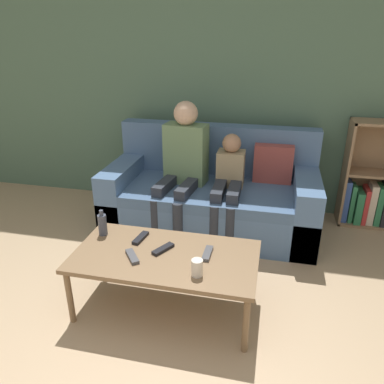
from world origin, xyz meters
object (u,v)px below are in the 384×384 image
object	(u,v)px
coffee_table	(165,259)
tv_remote_3	(132,256)
person_adult	(183,158)
tv_remote_2	(141,238)
bottle	(102,224)
bookshelf	(371,187)
person_child	(228,181)
tv_remote_0	(163,249)
couch	(212,197)
tv_remote_1	(207,253)
cup_near	(197,268)

from	to	relation	value
coffee_table	tv_remote_3	xyz separation A→B (m)	(-0.20, -0.09, 0.05)
person_adult	tv_remote_2	world-z (taller)	person_adult
coffee_table	tv_remote_2	distance (m)	0.27
bottle	bookshelf	bearing A→B (deg)	35.27
coffee_table	person_adult	size ratio (longest dim) A/B	1.00
person_child	tv_remote_2	world-z (taller)	person_child
person_adult	bookshelf	bearing A→B (deg)	22.66
person_child	tv_remote_0	xyz separation A→B (m)	(-0.29, -1.06, -0.10)
bookshelf	person_child	xyz separation A→B (m)	(-1.33, -0.54, 0.16)
tv_remote_2	bookshelf	bearing A→B (deg)	47.78
couch	bottle	distance (m)	1.27
person_child	tv_remote_2	xyz separation A→B (m)	(-0.49, -0.95, -0.10)
person_adult	bottle	distance (m)	1.08
couch	tv_remote_1	xyz separation A→B (m)	(0.17, -1.19, 0.13)
person_adult	cup_near	bearing A→B (deg)	-65.32
couch	coffee_table	bearing A→B (deg)	-94.49
tv_remote_3	tv_remote_2	bearing A→B (deg)	60.14
bookshelf	coffee_table	bearing A→B (deg)	-134.14
tv_remote_1	tv_remote_2	world-z (taller)	same
person_child	tv_remote_1	bearing A→B (deg)	-90.21
person_adult	person_child	size ratio (longest dim) A/B	1.30
person_adult	tv_remote_1	world-z (taller)	person_adult
cup_near	tv_remote_2	size ratio (longest dim) A/B	0.61
cup_near	tv_remote_3	size ratio (longest dim) A/B	0.65
cup_near	tv_remote_2	xyz separation A→B (m)	(-0.48, 0.32, -0.04)
cup_near	bottle	bearing A→B (deg)	156.51
cup_near	tv_remote_3	distance (m)	0.46
couch	tv_remote_3	world-z (taller)	couch
coffee_table	person_child	distance (m)	1.14
bottle	person_adult	bearing A→B (deg)	71.14
tv_remote_2	tv_remote_3	bearing A→B (deg)	-74.73
tv_remote_3	bottle	distance (m)	0.40
bottle	tv_remote_3	bearing A→B (deg)	-37.61
person_adult	bottle	xyz separation A→B (m)	(-0.34, -1.01, -0.19)
couch	person_child	bearing A→B (deg)	-41.25
coffee_table	bottle	size ratio (longest dim) A/B	6.28
cup_near	tv_remote_1	distance (m)	0.24
tv_remote_3	bottle	bearing A→B (deg)	105.64
cup_near	tv_remote_0	size ratio (longest dim) A/B	0.62
person_adult	tv_remote_0	xyz separation A→B (m)	(0.14, -1.12, -0.26)
person_adult	cup_near	distance (m)	1.42
tv_remote_0	coffee_table	bearing A→B (deg)	-28.82
person_child	tv_remote_1	size ratio (longest dim) A/B	5.46
tv_remote_3	tv_remote_1	bearing A→B (deg)	-19.84
coffee_table	person_child	size ratio (longest dim) A/B	1.30
bookshelf	tv_remote_1	size ratio (longest dim) A/B	6.02
person_adult	tv_remote_1	distance (m)	1.22
tv_remote_0	person_child	bearing A→B (deg)	103.62
tv_remote_1	bottle	xyz separation A→B (m)	(-0.78, 0.10, 0.07)
couch	tv_remote_3	size ratio (longest dim) A/B	11.79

